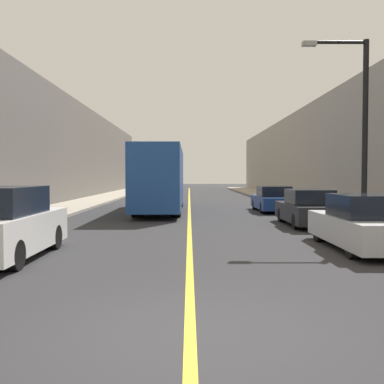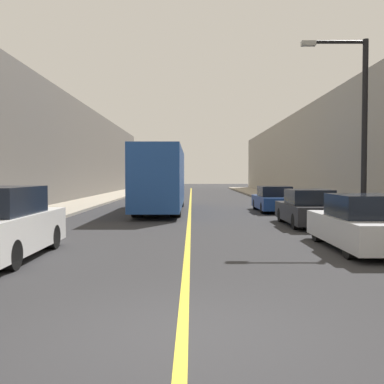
{
  "view_description": "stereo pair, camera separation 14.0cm",
  "coord_description": "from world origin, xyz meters",
  "px_view_note": "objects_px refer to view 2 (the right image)",
  "views": [
    {
      "loc": [
        -0.01,
        -5.75,
        2.09
      ],
      "look_at": [
        0.1,
        12.25,
        1.41
      ],
      "focal_mm": 42.0,
      "sensor_mm": 36.0,
      "label": 1
    },
    {
      "loc": [
        0.13,
        -5.75,
        2.09
      ],
      "look_at": [
        0.1,
        12.25,
        1.41
      ],
      "focal_mm": 42.0,
      "sensor_mm": 36.0,
      "label": 2
    }
  ],
  "objects_px": {
    "car_right_near": "(363,225)",
    "car_right_far": "(274,200)",
    "car_right_mid": "(308,209)",
    "street_lamp_right": "(359,121)",
    "bus": "(162,178)"
  },
  "relations": [
    {
      "from": "car_right_far",
      "to": "car_right_mid",
      "type": "bearing_deg",
      "value": -89.26
    },
    {
      "from": "car_right_mid",
      "to": "street_lamp_right",
      "type": "xyz_separation_m",
      "value": [
        1.17,
        -2.38,
        3.34
      ]
    },
    {
      "from": "car_right_far",
      "to": "street_lamp_right",
      "type": "height_order",
      "value": "street_lamp_right"
    },
    {
      "from": "car_right_near",
      "to": "car_right_mid",
      "type": "distance_m",
      "value": 5.97
    },
    {
      "from": "bus",
      "to": "car_right_far",
      "type": "distance_m",
      "value": 6.57
    },
    {
      "from": "bus",
      "to": "street_lamp_right",
      "type": "relative_size",
      "value": 1.75
    },
    {
      "from": "car_right_mid",
      "to": "bus",
      "type": "bearing_deg",
      "value": 131.5
    },
    {
      "from": "car_right_near",
      "to": "street_lamp_right",
      "type": "xyz_separation_m",
      "value": [
        1.19,
        3.59,
        3.32
      ]
    },
    {
      "from": "car_right_near",
      "to": "street_lamp_right",
      "type": "height_order",
      "value": "street_lamp_right"
    },
    {
      "from": "bus",
      "to": "car_right_far",
      "type": "relative_size",
      "value": 2.5
    },
    {
      "from": "street_lamp_right",
      "to": "bus",
      "type": "bearing_deg",
      "value": 128.26
    },
    {
      "from": "car_right_near",
      "to": "car_right_far",
      "type": "height_order",
      "value": "car_right_near"
    },
    {
      "from": "bus",
      "to": "car_right_far",
      "type": "bearing_deg",
      "value": -1.45
    },
    {
      "from": "car_right_near",
      "to": "car_right_far",
      "type": "xyz_separation_m",
      "value": [
        -0.07,
        13.19,
        -0.04
      ]
    },
    {
      "from": "car_right_far",
      "to": "street_lamp_right",
      "type": "xyz_separation_m",
      "value": [
        1.26,
        -9.6,
        3.35
      ]
    }
  ]
}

